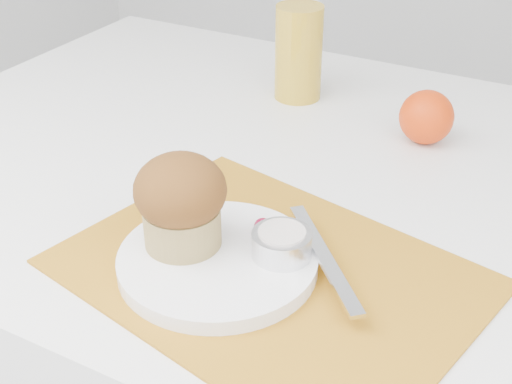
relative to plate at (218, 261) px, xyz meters
The scene contains 10 objects.
placemat 0.05m from the plate, 22.07° to the left, with size 0.40×0.29×0.00m, color #B07218.
plate is the anchor object (origin of this frame).
ramekin 0.07m from the plate, 28.65° to the left, with size 0.06×0.06×0.03m, color silver.
cream 0.07m from the plate, 28.65° to the left, with size 0.05×0.05×0.01m, color silver.
raspberry_near 0.06m from the plate, 69.45° to the left, with size 0.02×0.02×0.02m, color #60021B.
raspberry_far 0.06m from the plate, 26.80° to the left, with size 0.02×0.02×0.02m, color #62020B.
butter_knife 0.11m from the plate, 25.17° to the left, with size 0.18×0.01×0.00m, color silver.
orange 0.39m from the plate, 75.76° to the left, with size 0.07×0.07×0.07m, color #EA3E08.
juice_glass 0.45m from the plate, 105.50° to the left, with size 0.07×0.07×0.14m, color gold.
muffin 0.07m from the plate, behind, with size 0.09×0.09×0.10m.
Camera 1 is at (0.30, -0.67, 1.19)m, focal length 50.00 mm.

